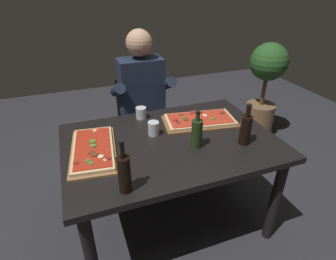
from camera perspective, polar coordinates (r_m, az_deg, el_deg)
name	(u,v)px	position (r m, az deg, el deg)	size (l,w,h in m)	color
ground_plane	(170,219)	(2.30, 0.46, -17.97)	(6.40, 6.40, 0.00)	#2D2D33
dining_table	(171,152)	(1.88, 0.53, -4.56)	(1.40, 0.96, 0.74)	black
pizza_rectangular_front	(200,120)	(2.05, 6.63, 2.00)	(0.57, 0.36, 0.05)	brown
pizza_rectangular_left	(93,150)	(1.76, -15.32, -3.97)	(0.34, 0.57, 0.05)	olive
wine_bottle_dark	(197,133)	(1.72, 6.01, -0.63)	(0.07, 0.07, 0.25)	#233819
oil_bottle_amber	(246,129)	(1.81, 15.87, 0.22)	(0.07, 0.07, 0.28)	black
vinegar_bottle_green	(124,173)	(1.38, -9.11, -8.85)	(0.07, 0.07, 0.30)	black
tumbler_near_camera	(154,129)	(1.87, -3.03, 0.17)	(0.08, 0.08, 0.10)	silver
tumbler_far_side	(141,113)	(2.10, -5.63, 3.55)	(0.08, 0.08, 0.09)	silver
diner_chair	(141,119)	(2.67, -5.65, 2.37)	(0.44, 0.44, 0.87)	black
seated_diner	(143,99)	(2.46, -5.20, 6.50)	(0.53, 0.41, 1.33)	#23232D
potted_plant_corner	(265,86)	(3.30, 19.48, 8.63)	(0.41, 0.41, 1.09)	#846042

